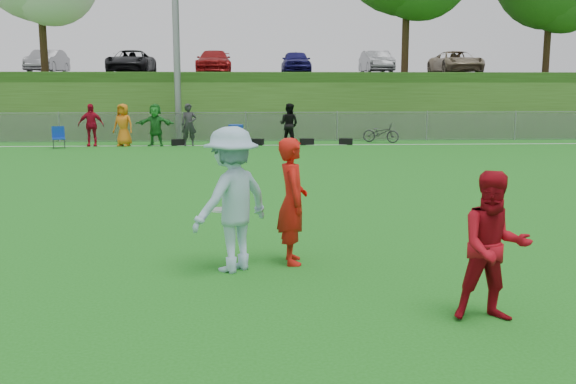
{
  "coord_description": "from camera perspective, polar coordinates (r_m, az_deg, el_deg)",
  "views": [
    {
      "loc": [
        0.24,
        -8.08,
        2.4
      ],
      "look_at": [
        0.73,
        0.5,
        0.97
      ],
      "focal_mm": 40.0,
      "sensor_mm": 36.0,
      "label": 1
    }
  ],
  "objects": [
    {
      "name": "ground",
      "position": [
        8.43,
        -4.77,
        -7.15
      ],
      "size": [
        120.0,
        120.0,
        0.0
      ],
      "primitive_type": "plane",
      "color": "#1A6715",
      "rests_on": "ground"
    },
    {
      "name": "sideline_far",
      "position": [
        26.19,
        -3.78,
        4.17
      ],
      "size": [
        60.0,
        0.1,
        0.01
      ],
      "primitive_type": "cube",
      "color": "white",
      "rests_on": "ground"
    },
    {
      "name": "fence",
      "position": [
        28.14,
        -3.76,
        5.84
      ],
      "size": [
        58.0,
        0.06,
        1.3
      ],
      "color": "gray",
      "rests_on": "ground"
    },
    {
      "name": "berm",
      "position": [
        39.09,
        -3.65,
        8.1
      ],
      "size": [
        120.0,
        18.0,
        3.0
      ],
      "primitive_type": "cube",
      "color": "#274914",
      "rests_on": "ground"
    },
    {
      "name": "parking_lot",
      "position": [
        41.09,
        -3.65,
        10.32
      ],
      "size": [
        120.0,
        12.0,
        0.1
      ],
      "primitive_type": "cube",
      "color": "black",
      "rests_on": "berm"
    },
    {
      "name": "car_row",
      "position": [
        40.13,
        -5.37,
        11.42
      ],
      "size": [
        32.04,
        5.18,
        1.44
      ],
      "color": "white",
      "rests_on": "parking_lot"
    },
    {
      "name": "spectator_row",
      "position": [
        26.32,
        -10.31,
        5.9
      ],
      "size": [
        8.97,
        0.96,
        1.69
      ],
      "color": "#AA0B22",
      "rests_on": "ground"
    },
    {
      "name": "gear_bags",
      "position": [
        26.29,
        -1.41,
        4.48
      ],
      "size": [
        7.45,
        0.47,
        0.26
      ],
      "color": "black",
      "rests_on": "ground"
    },
    {
      "name": "player_red_left",
      "position": [
        8.67,
        0.39,
        -0.82
      ],
      "size": [
        0.45,
        0.65,
        1.72
      ],
      "primitive_type": "imported",
      "rotation": [
        0.0,
        0.0,
        1.63
      ],
      "color": "red",
      "rests_on": "ground"
    },
    {
      "name": "player_red_center",
      "position": [
        6.89,
        17.84,
        -4.66
      ],
      "size": [
        0.79,
        0.63,
        1.56
      ],
      "primitive_type": "imported",
      "rotation": [
        0.0,
        0.0,
        -0.06
      ],
      "color": "#A20B17",
      "rests_on": "ground"
    },
    {
      "name": "player_blue",
      "position": [
        8.34,
        -5.02,
        -0.67
      ],
      "size": [
        1.36,
        1.36,
        1.89
      ],
      "primitive_type": "imported",
      "rotation": [
        0.0,
        0.0,
        3.92
      ],
      "color": "#9BBFD7",
      "rests_on": "ground"
    },
    {
      "name": "frisbee",
      "position": [
        8.52,
        -5.98,
        -1.58
      ],
      "size": [
        0.29,
        0.29,
        0.03
      ],
      "color": "white",
      "rests_on": "ground"
    },
    {
      "name": "recycling_bin",
      "position": [
        25.48,
        -4.66,
        4.99
      ],
      "size": [
        0.7,
        0.7,
        0.88
      ],
      "primitive_type": "cylinder",
      "rotation": [
        0.0,
        0.0,
        0.22
      ],
      "color": "#0F31AC",
      "rests_on": "ground"
    },
    {
      "name": "camp_chair",
      "position": [
        26.47,
        -19.7,
        4.22
      ],
      "size": [
        0.59,
        0.6,
        0.84
      ],
      "rotation": [
        0.0,
        0.0,
        0.32
      ],
      "color": "#0E34A1",
      "rests_on": "ground"
    },
    {
      "name": "bicycle",
      "position": [
        27.71,
        8.26,
        5.23
      ],
      "size": [
        1.65,
        1.23,
        0.83
      ],
      "primitive_type": "imported",
      "rotation": [
        0.0,
        0.0,
        1.08
      ],
      "color": "#2C2C2F",
      "rests_on": "ground"
    }
  ]
}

